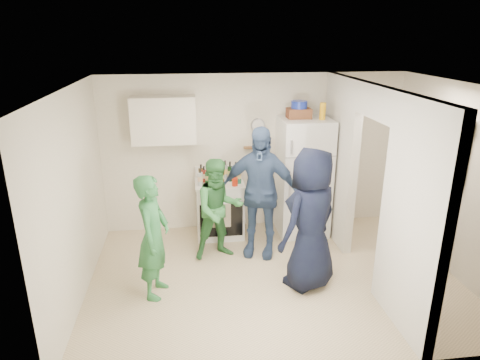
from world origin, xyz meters
name	(u,v)px	position (x,y,z in m)	size (l,w,h in m)	color
floor	(274,277)	(0.00, 0.00, 0.00)	(4.80, 4.80, 0.00)	#CDB991
wall_back	(254,153)	(0.00, 1.70, 1.25)	(4.80, 4.80, 0.00)	silver
wall_front	(317,257)	(0.00, -1.70, 1.25)	(4.80, 4.80, 0.00)	silver
wall_left	(75,198)	(-2.40, 0.00, 1.25)	(3.40, 3.40, 0.00)	silver
wall_right	(457,181)	(2.40, 0.00, 1.25)	(3.40, 3.40, 0.00)	silver
ceiling	(279,86)	(0.00, 0.00, 2.50)	(4.80, 4.80, 0.00)	white
partition_pier_back	(339,161)	(1.20, 1.10, 1.25)	(0.12, 1.20, 2.50)	silver
partition_pier_front	(413,221)	(1.20, -1.10, 1.25)	(0.12, 1.20, 2.50)	silver
partition_header	(378,102)	(1.20, 0.00, 2.30)	(0.12, 1.00, 0.40)	silver
stove	(220,209)	(-0.60, 1.37, 0.45)	(0.75, 0.62, 0.89)	white
upper_cabinet	(163,120)	(-1.40, 1.52, 1.85)	(0.95, 0.34, 0.70)	silver
fridge	(303,177)	(0.72, 1.34, 0.93)	(0.76, 0.74, 1.85)	white
wicker_basket	(299,113)	(0.62, 1.39, 1.93)	(0.35, 0.25, 0.15)	brown
blue_bowl	(299,105)	(0.62, 1.39, 2.06)	(0.24, 0.24, 0.11)	#16299A
yellow_cup_stack_top	(323,111)	(0.94, 1.24, 1.98)	(0.09, 0.09, 0.25)	yellow
wall_clock	(258,125)	(0.05, 1.68, 1.70)	(0.22, 0.22, 0.03)	white
spice_shelf	(255,147)	(0.00, 1.65, 1.35)	(0.35, 0.08, 0.03)	olive
nook_window	(451,147)	(2.38, 0.20, 1.65)	(0.03, 0.70, 0.80)	black
nook_window_frame	(450,147)	(2.36, 0.20, 1.65)	(0.04, 0.76, 0.86)	white
nook_valance	(453,121)	(2.34, 0.20, 2.00)	(0.04, 0.82, 0.18)	white
yellow_cup_stack_stove	(212,179)	(-0.72, 1.15, 1.02)	(0.09, 0.09, 0.25)	#E9FA15
red_cup	(235,182)	(-0.38, 1.17, 0.95)	(0.09, 0.09, 0.12)	#B1210B
person_green_left	(153,237)	(-1.52, -0.16, 0.78)	(0.57, 0.37, 1.55)	#30793D
person_green_center	(219,209)	(-0.66, 0.67, 0.73)	(0.71, 0.55, 1.46)	#39823E
person_denim	(259,192)	(-0.09, 0.70, 0.95)	(1.11, 0.46, 1.90)	#354C74
person_navy	(311,220)	(0.40, -0.21, 0.91)	(0.89, 0.58, 1.81)	black
person_nook	(420,209)	(2.10, 0.24, 0.77)	(1.00, 0.57, 1.54)	black
bottle_a	(201,173)	(-0.87, 1.47, 1.03)	(0.08, 0.08, 0.26)	brown
bottle_b	(207,176)	(-0.79, 1.30, 1.02)	(0.06, 0.06, 0.25)	#194D24
bottle_c	(214,170)	(-0.66, 1.52, 1.05)	(0.07, 0.07, 0.31)	silver
bottle_d	(222,175)	(-0.56, 1.33, 1.02)	(0.08, 0.08, 0.25)	brown
bottle_e	(225,169)	(-0.49, 1.53, 1.04)	(0.07, 0.07, 0.29)	#9EA6AF
bottle_f	(230,171)	(-0.43, 1.40, 1.05)	(0.08, 0.08, 0.31)	black
bottle_g	(236,170)	(-0.33, 1.50, 1.03)	(0.07, 0.07, 0.27)	brown
bottle_h	(200,177)	(-0.89, 1.24, 1.03)	(0.07, 0.07, 0.27)	silver
bottle_i	(221,170)	(-0.56, 1.48, 1.04)	(0.06, 0.06, 0.30)	#56290E
bottle_j	(239,174)	(-0.30, 1.27, 1.05)	(0.08, 0.08, 0.30)	#205E40
bottle_k	(204,174)	(-0.83, 1.41, 1.02)	(0.08, 0.08, 0.25)	maroon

